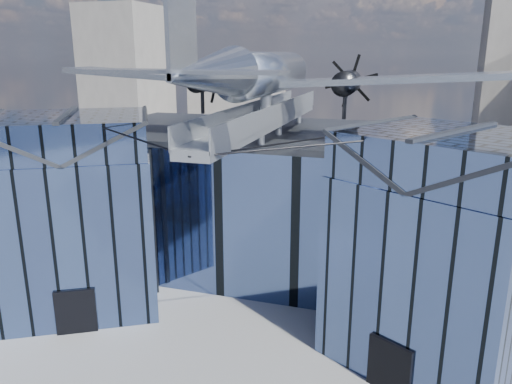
% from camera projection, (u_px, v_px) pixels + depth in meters
% --- Properties ---
extents(ground_plane, '(120.00, 120.00, 0.00)m').
position_uv_depth(ground_plane, '(246.00, 317.00, 29.78)').
color(ground_plane, gray).
extents(museum, '(32.88, 24.50, 17.60)m').
position_uv_depth(museum, '(273.00, 201.00, 33.62)').
color(museum, '#44598A').
rests_on(museum, ground).
extents(bg_towers, '(77.00, 24.50, 26.00)m').
position_uv_depth(bg_towers, '(365.00, 89.00, 73.00)').
color(bg_towers, slate).
rests_on(bg_towers, ground).
extents(tree_plaza_w, '(3.37, 3.37, 4.70)m').
position_uv_depth(tree_plaza_w, '(0.00, 239.00, 33.34)').
color(tree_plaza_w, '#342415').
rests_on(tree_plaza_w, ground).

